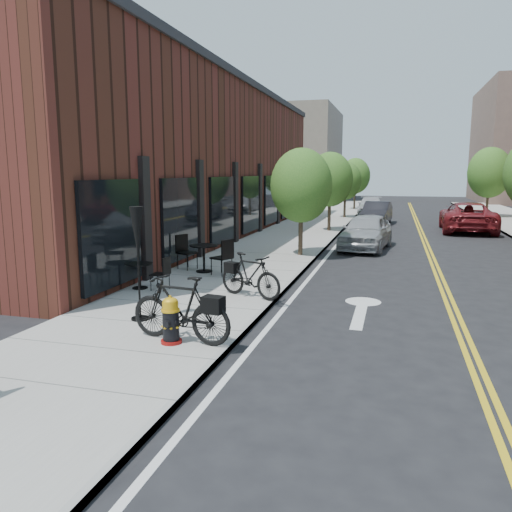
% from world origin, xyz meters
% --- Properties ---
extents(ground, '(120.00, 120.00, 0.00)m').
position_xyz_m(ground, '(0.00, 0.00, 0.00)').
color(ground, black).
rests_on(ground, ground).
extents(sidewalk_near, '(4.00, 70.00, 0.12)m').
position_xyz_m(sidewalk_near, '(-2.00, 10.00, 0.06)').
color(sidewalk_near, '#9E9B93').
rests_on(sidewalk_near, ground).
extents(building_near, '(5.00, 28.00, 7.00)m').
position_xyz_m(building_near, '(-6.50, 14.00, 3.50)').
color(building_near, '#402014').
rests_on(building_near, ground).
extents(bg_building_left, '(8.00, 14.00, 10.00)m').
position_xyz_m(bg_building_left, '(-8.00, 48.00, 5.00)').
color(bg_building_left, '#726656').
rests_on(bg_building_left, ground).
extents(tree_near_a, '(2.20, 2.20, 3.81)m').
position_xyz_m(tree_near_a, '(-0.60, 9.00, 2.60)').
color(tree_near_a, '#382B1E').
rests_on(tree_near_a, sidewalk_near).
extents(tree_near_b, '(2.30, 2.30, 3.98)m').
position_xyz_m(tree_near_b, '(-0.60, 17.00, 2.71)').
color(tree_near_b, '#382B1E').
rests_on(tree_near_b, sidewalk_near).
extents(tree_near_c, '(2.10, 2.10, 3.67)m').
position_xyz_m(tree_near_c, '(-0.60, 25.00, 2.53)').
color(tree_near_c, '#382B1E').
rests_on(tree_near_c, sidewalk_near).
extents(tree_near_d, '(2.40, 2.40, 4.11)m').
position_xyz_m(tree_near_d, '(-0.60, 33.00, 2.79)').
color(tree_near_d, '#382B1E').
rests_on(tree_near_d, sidewalk_near).
extents(tree_far_c, '(2.80, 2.80, 4.62)m').
position_xyz_m(tree_far_c, '(8.60, 28.00, 3.06)').
color(tree_far_c, '#382B1E').
rests_on(tree_far_c, sidewalk_far).
extents(fire_hydrant, '(0.47, 0.47, 0.85)m').
position_xyz_m(fire_hydrant, '(-1.03, -0.96, 0.52)').
color(fire_hydrant, maroon).
rests_on(fire_hydrant, sidewalk_near).
extents(bicycle_left, '(2.05, 0.86, 1.19)m').
position_xyz_m(bicycle_left, '(-0.90, -0.84, 0.72)').
color(bicycle_left, black).
rests_on(bicycle_left, sidewalk_near).
extents(bicycle_right, '(1.82, 1.14, 1.06)m').
position_xyz_m(bicycle_right, '(-0.60, 2.51, 0.65)').
color(bicycle_right, black).
rests_on(bicycle_right, sidewalk_near).
extents(bistro_set_b, '(1.58, 0.71, 0.85)m').
position_xyz_m(bistro_set_b, '(-3.60, 2.65, 0.55)').
color(bistro_set_b, black).
rests_on(bistro_set_b, sidewalk_near).
extents(bistro_set_c, '(1.98, 1.24, 1.06)m').
position_xyz_m(bistro_set_c, '(-2.81, 5.12, 0.65)').
color(bistro_set_c, black).
rests_on(bistro_set_c, sidewalk_near).
extents(patio_umbrella, '(0.37, 0.37, 2.29)m').
position_xyz_m(patio_umbrella, '(-2.24, 0.17, 1.76)').
color(patio_umbrella, black).
rests_on(patio_umbrella, sidewalk_near).
extents(parked_car_a, '(2.20, 4.41, 1.44)m').
position_xyz_m(parked_car_a, '(1.56, 11.81, 0.72)').
color(parked_car_a, '#9FA2A7').
rests_on(parked_car_a, ground).
extents(parked_car_b, '(1.79, 4.22, 1.36)m').
position_xyz_m(parked_car_b, '(1.60, 22.02, 0.68)').
color(parked_car_b, black).
rests_on(parked_car_b, ground).
extents(parked_car_c, '(1.96, 4.53, 1.30)m').
position_xyz_m(parked_car_c, '(0.91, 28.88, 0.65)').
color(parked_car_c, '#B3B4B8').
rests_on(parked_car_c, ground).
extents(parked_car_far, '(2.74, 5.65, 1.55)m').
position_xyz_m(parked_car_far, '(6.30, 19.43, 0.77)').
color(parked_car_far, maroon).
rests_on(parked_car_far, ground).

